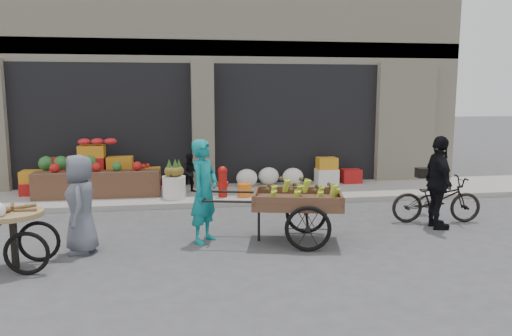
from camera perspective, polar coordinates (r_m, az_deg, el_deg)
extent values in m
plane|color=#424244|center=(8.07, -3.89, -9.38)|extent=(80.00, 80.00, 0.00)
cube|color=gray|center=(12.01, -5.73, -3.08)|extent=(18.00, 2.20, 0.12)
cube|color=beige|center=(15.89, -6.85, 12.22)|extent=(14.00, 6.00, 7.00)
cube|color=gray|center=(13.06, -6.32, 13.46)|extent=(14.00, 0.30, 0.40)
cube|color=black|center=(13.78, -16.69, 4.86)|extent=(4.40, 1.60, 3.10)
cube|color=black|center=(14.03, 3.87, 5.27)|extent=(4.40, 1.60, 3.10)
cube|color=beige|center=(12.84, -6.13, 4.92)|extent=(0.55, 0.80, 3.22)
cube|color=brown|center=(11.91, -17.68, -1.79)|extent=(2.80, 0.45, 0.60)
sphere|color=#1E5923|center=(12.45, -20.63, 0.55)|extent=(0.34, 0.34, 0.34)
cylinder|color=silver|center=(11.44, -9.35, -2.17)|extent=(0.52, 0.52, 0.50)
cylinder|color=#A5140F|center=(11.43, -3.83, -1.92)|extent=(0.20, 0.20, 0.56)
sphere|color=#A5140F|center=(11.38, -3.85, -0.34)|extent=(0.22, 0.22, 0.22)
cylinder|color=orange|center=(11.47, -1.31, -2.54)|extent=(0.32, 0.32, 0.30)
ellipsoid|color=silver|center=(12.75, 1.62, -1.08)|extent=(1.70, 0.60, 0.44)
imported|color=black|center=(12.00, -7.46, -0.58)|extent=(0.51, 0.43, 0.93)
cube|color=brown|center=(8.36, 4.76, -3.96)|extent=(1.65, 1.27, 0.13)
torus|color=black|center=(7.93, 5.96, -6.94)|extent=(0.73, 0.23, 0.74)
torus|color=black|center=(8.94, 5.75, -5.14)|extent=(0.73, 0.23, 0.74)
cylinder|color=black|center=(8.47, 0.32, -6.35)|extent=(0.05, 0.05, 0.61)
imported|color=#117F82|center=(8.34, -5.93, -2.66)|extent=(0.69, 0.76, 1.73)
cylinder|color=#9E7F51|center=(7.83, -26.10, -4.76)|extent=(0.87, 0.87, 0.07)
cube|color=black|center=(7.92, -25.91, -7.58)|extent=(0.08, 0.08, 0.80)
torus|color=black|center=(7.62, -24.73, -8.85)|extent=(0.62, 0.08, 0.62)
torus|color=black|center=(8.13, -23.56, -7.69)|extent=(0.62, 0.08, 0.62)
imported|color=slate|center=(8.24, -19.41, -3.90)|extent=(0.57, 0.80, 1.55)
imported|color=black|center=(10.24, 19.91, -3.39)|extent=(1.78, 0.82, 0.90)
imported|color=black|center=(9.73, 20.14, -1.57)|extent=(0.55, 1.05, 1.72)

